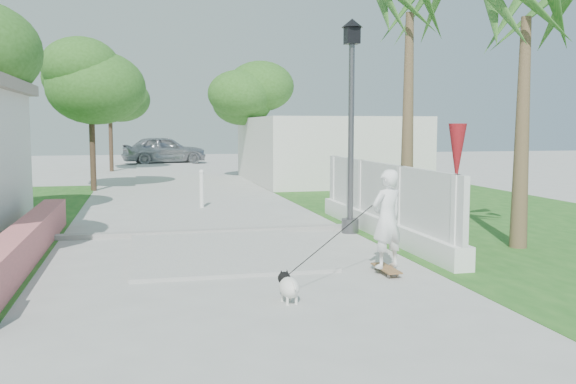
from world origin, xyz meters
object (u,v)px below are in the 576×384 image
object	(u,v)px
dog	(288,286)
street_lamp	(351,118)
patio_umbrella	(457,154)
skateboarder	(343,235)
bollard	(202,188)
parked_car	(164,150)

from	to	relation	value
dog	street_lamp	bearing A→B (deg)	56.96
patio_umbrella	skateboarder	size ratio (longest dim) A/B	1.08
street_lamp	bollard	world-z (taller)	street_lamp
skateboarder	dog	xyz separation A→B (m)	(-0.98, -0.80, -0.49)
street_lamp	bollard	distance (m)	5.56
street_lamp	parked_car	xyz separation A→B (m)	(-2.86, 26.65, -1.58)
street_lamp	skateboarder	bearing A→B (deg)	-109.95
skateboarder	bollard	bearing A→B (deg)	-101.92
patio_umbrella	parked_car	world-z (taller)	patio_umbrella
skateboarder	parked_car	bearing A→B (deg)	-107.29
dog	parked_car	xyz separation A→B (m)	(-0.38, 31.59, 0.63)
bollard	skateboarder	world-z (taller)	skateboarder
street_lamp	skateboarder	size ratio (longest dim) A/B	2.08
patio_umbrella	dog	bearing A→B (deg)	-138.07
bollard	parked_car	distance (m)	22.16
patio_umbrella	skateboarder	bearing A→B (deg)	-137.34
skateboarder	dog	distance (m)	1.36
street_lamp	parked_car	size ratio (longest dim) A/B	0.90
street_lamp	skateboarder	distance (m)	4.73
bollard	parked_car	size ratio (longest dim) A/B	0.22
patio_umbrella	dog	world-z (taller)	patio_umbrella
skateboarder	dog	world-z (taller)	skateboarder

